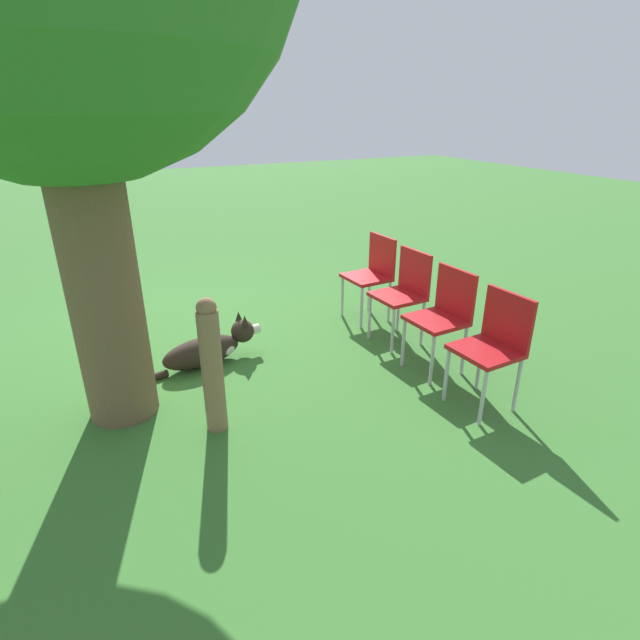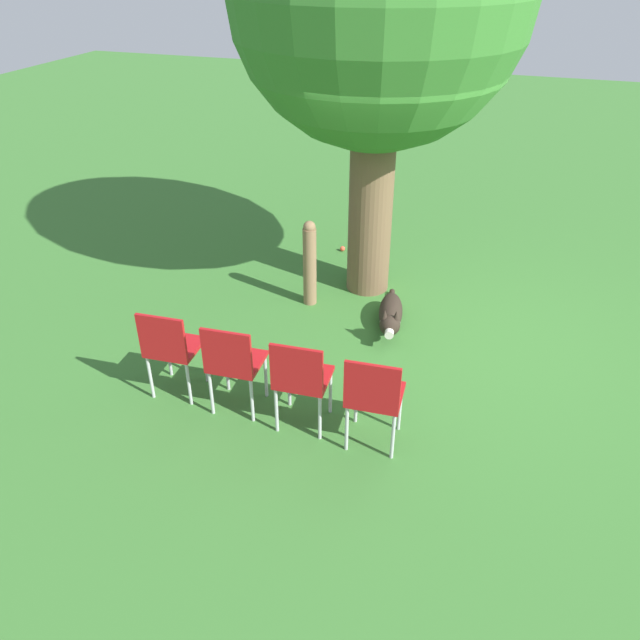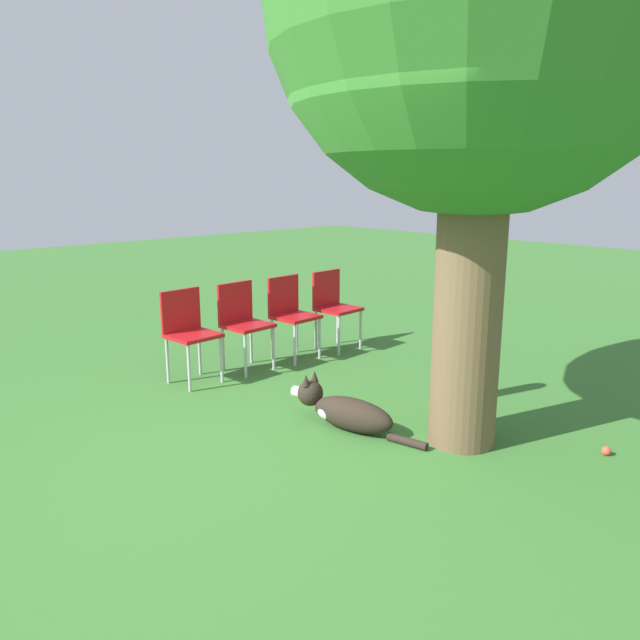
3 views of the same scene
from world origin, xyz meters
name	(u,v)px [view 2 (image 2 of 3)]	position (x,y,z in m)	size (l,w,h in m)	color
ground_plane	(434,321)	(0.00, 0.00, 0.00)	(30.00, 30.00, 0.00)	#38702D
dog	(391,315)	(-0.26, 0.45, 0.15)	(1.24, 0.40, 0.40)	#2D231C
fence_post	(310,263)	(-0.03, 1.44, 0.51)	(0.15, 0.15, 1.02)	#846647
red_chair_0	(374,394)	(-2.13, 0.18, 0.54)	(0.44, 0.46, 0.91)	#B21419
red_chair_1	(301,377)	(-2.09, 0.81, 0.54)	(0.44, 0.46, 0.91)	#B21419
red_chair_2	(233,361)	(-2.06, 1.44, 0.54)	(0.44, 0.46, 0.91)	#B21419
red_chair_3	(170,346)	(-2.03, 2.07, 0.54)	(0.44, 0.46, 0.91)	#B21419
tennis_ball	(342,249)	(1.42, 1.48, 0.03)	(0.07, 0.07, 0.07)	#E54C33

